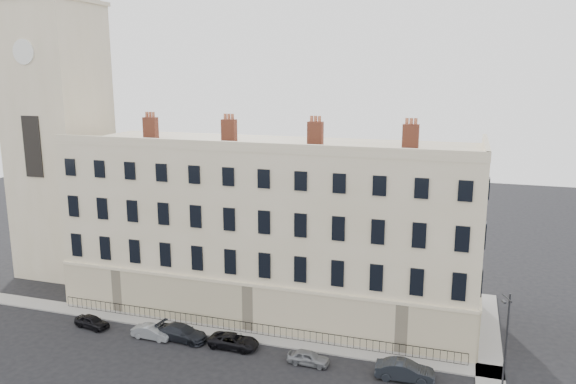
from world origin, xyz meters
name	(u,v)px	position (x,y,z in m)	size (l,w,h in m)	color
ground	(296,379)	(0.00, 0.00, 0.00)	(160.00, 160.00, 0.00)	black
terrace	(272,226)	(-5.97, 11.97, 7.50)	(36.22, 12.22, 17.00)	beige
church_tower	(57,97)	(-30.00, 14.00, 18.66)	(8.00, 8.13, 44.00)	beige
pavement_terrace	(200,328)	(-10.00, 5.00, 0.06)	(48.00, 2.00, 0.12)	gray
pavement_east_return	(489,353)	(13.00, 8.00, 0.06)	(2.00, 24.00, 0.12)	gray
railings	(246,327)	(-6.00, 5.40, 0.55)	(35.00, 0.04, 0.96)	black
car_a	(92,322)	(-18.79, 2.50, 0.54)	(1.27, 3.16, 1.08)	black
car_b	(152,332)	(-12.92, 2.33, 0.55)	(1.15, 3.31, 1.09)	gray
car_c	(182,333)	(-10.46, 2.82, 0.62)	(1.74, 4.28, 1.24)	black
car_d	(234,341)	(-5.99, 2.89, 0.55)	(1.84, 3.98, 1.11)	black
car_e	(309,358)	(0.27, 2.20, 0.53)	(1.25, 3.12, 1.06)	slate
car_f	(405,371)	(7.25, 2.22, 0.68)	(1.43, 4.11, 1.36)	black
streetlamp	(506,339)	(13.64, 2.49, 3.92)	(0.67, 1.46, 7.07)	#2C2D31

